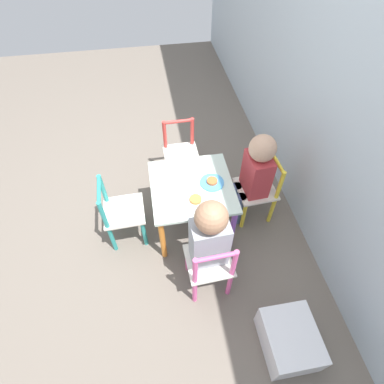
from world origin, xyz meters
TOP-DOWN VIEW (x-y plane):
  - ground_plane at (0.00, 0.00)m, footprint 6.00×6.00m
  - house_wall at (0.00, 0.81)m, footprint 6.00×0.06m
  - kids_table at (0.00, 0.00)m, footprint 0.52×0.52m
  - chair_yellow at (-0.03, 0.48)m, footprint 0.28×0.28m
  - chair_pink at (0.48, 0.02)m, footprint 0.27×0.27m
  - chair_red at (-0.48, -0.01)m, footprint 0.26×0.26m
  - chair_teal at (0.01, -0.48)m, footprint 0.27×0.27m
  - child_back at (-0.02, 0.42)m, footprint 0.21×0.22m
  - child_right at (0.42, 0.02)m, footprint 0.22×0.21m
  - plate_back at (0.00, 0.13)m, footprint 0.15×0.15m
  - plate_right at (0.13, 0.00)m, footprint 0.16×0.16m
  - storage_bin at (0.90, 0.38)m, footprint 0.32×0.27m

SIDE VIEW (x-z plane):
  - ground_plane at x=0.00m, z-range 0.00..0.00m
  - storage_bin at x=0.90m, z-range 0.00..0.19m
  - chair_yellow at x=-0.03m, z-range 0.00..0.52m
  - chair_pink at x=0.48m, z-range 0.00..0.52m
  - chair_red at x=-0.48m, z-range 0.00..0.52m
  - chair_teal at x=0.01m, z-range 0.00..0.52m
  - kids_table at x=0.00m, z-range 0.14..0.57m
  - plate_right at x=0.13m, z-range 0.42..0.45m
  - plate_back at x=0.00m, z-range 0.42..0.45m
  - child_back at x=-0.02m, z-range 0.08..0.81m
  - child_right at x=0.42m, z-range 0.08..0.84m
  - house_wall at x=0.00m, z-range 0.00..2.60m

